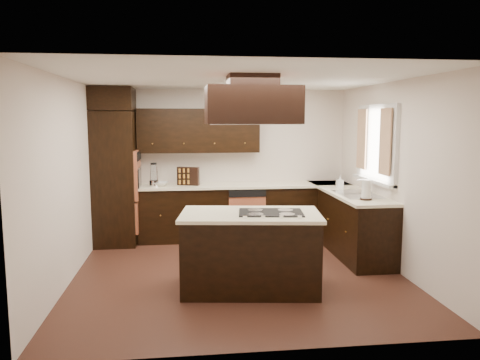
% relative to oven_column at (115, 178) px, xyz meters
% --- Properties ---
extents(floor, '(4.20, 4.20, 0.02)m').
position_rel_oven_column_xyz_m(floor, '(1.78, -1.71, -1.07)').
color(floor, '#562F21').
rests_on(floor, ground).
extents(ceiling, '(4.20, 4.20, 0.02)m').
position_rel_oven_column_xyz_m(ceiling, '(1.78, -1.71, 1.45)').
color(ceiling, white).
rests_on(ceiling, ground).
extents(wall_back, '(4.20, 0.02, 2.50)m').
position_rel_oven_column_xyz_m(wall_back, '(1.78, 0.40, 0.19)').
color(wall_back, beige).
rests_on(wall_back, ground).
extents(wall_front, '(4.20, 0.02, 2.50)m').
position_rel_oven_column_xyz_m(wall_front, '(1.78, -3.81, 0.19)').
color(wall_front, beige).
rests_on(wall_front, ground).
extents(wall_left, '(0.02, 4.20, 2.50)m').
position_rel_oven_column_xyz_m(wall_left, '(-0.33, -1.71, 0.19)').
color(wall_left, beige).
rests_on(wall_left, ground).
extents(wall_right, '(0.02, 4.20, 2.50)m').
position_rel_oven_column_xyz_m(wall_right, '(3.88, -1.71, 0.19)').
color(wall_right, beige).
rests_on(wall_right, ground).
extents(oven_column, '(0.65, 0.75, 2.12)m').
position_rel_oven_column_xyz_m(oven_column, '(0.00, 0.00, 0.00)').
color(oven_column, black).
rests_on(oven_column, floor).
extents(wall_oven_face, '(0.05, 0.62, 0.78)m').
position_rel_oven_column_xyz_m(wall_oven_face, '(0.35, 0.00, 0.06)').
color(wall_oven_face, '#BE613E').
rests_on(wall_oven_face, oven_column).
extents(base_cabinets_back, '(2.93, 0.60, 0.88)m').
position_rel_oven_column_xyz_m(base_cabinets_back, '(1.81, 0.09, -0.62)').
color(base_cabinets_back, black).
rests_on(base_cabinets_back, floor).
extents(base_cabinets_right, '(0.60, 2.40, 0.88)m').
position_rel_oven_column_xyz_m(base_cabinets_right, '(3.58, -0.80, -0.62)').
color(base_cabinets_right, black).
rests_on(base_cabinets_right, floor).
extents(countertop_back, '(2.93, 0.63, 0.04)m').
position_rel_oven_column_xyz_m(countertop_back, '(1.81, 0.08, -0.16)').
color(countertop_back, '#F9EFC8').
rests_on(countertop_back, base_cabinets_back).
extents(countertop_right, '(0.63, 2.40, 0.04)m').
position_rel_oven_column_xyz_m(countertop_right, '(3.56, -0.80, -0.16)').
color(countertop_right, '#F9EFC8').
rests_on(countertop_right, base_cabinets_right).
extents(upper_cabinets, '(2.00, 0.34, 0.72)m').
position_rel_oven_column_xyz_m(upper_cabinets, '(1.34, 0.23, 0.75)').
color(upper_cabinets, black).
rests_on(upper_cabinets, wall_back).
extents(dishwasher_front, '(0.60, 0.05, 0.72)m').
position_rel_oven_column_xyz_m(dishwasher_front, '(2.10, -0.20, -0.66)').
color(dishwasher_front, '#BE613E').
rests_on(dishwasher_front, floor).
extents(window_frame, '(0.06, 1.32, 1.12)m').
position_rel_oven_column_xyz_m(window_frame, '(3.85, -1.16, 0.59)').
color(window_frame, silver).
rests_on(window_frame, wall_right).
extents(window_pane, '(0.00, 1.20, 1.00)m').
position_rel_oven_column_xyz_m(window_pane, '(3.87, -1.16, 0.59)').
color(window_pane, white).
rests_on(window_pane, wall_right).
extents(curtain_left, '(0.02, 0.34, 0.90)m').
position_rel_oven_column_xyz_m(curtain_left, '(3.79, -1.57, 0.64)').
color(curtain_left, beige).
rests_on(curtain_left, wall_right).
extents(curtain_right, '(0.02, 0.34, 0.90)m').
position_rel_oven_column_xyz_m(curtain_right, '(3.79, -0.74, 0.64)').
color(curtain_right, beige).
rests_on(curtain_right, wall_right).
extents(sink_rim, '(0.52, 0.84, 0.01)m').
position_rel_oven_column_xyz_m(sink_rim, '(3.58, -1.16, -0.14)').
color(sink_rim, silver).
rests_on(sink_rim, countertop_right).
extents(island, '(1.66, 1.04, 0.88)m').
position_rel_oven_column_xyz_m(island, '(1.85, -2.30, -0.62)').
color(island, black).
rests_on(island, floor).
extents(island_top, '(1.72, 1.11, 0.04)m').
position_rel_oven_column_xyz_m(island_top, '(1.85, -2.30, -0.16)').
color(island_top, '#F9EFC8').
rests_on(island_top, island).
extents(cooktop, '(0.79, 0.58, 0.01)m').
position_rel_oven_column_xyz_m(cooktop, '(2.09, -2.33, -0.13)').
color(cooktop, black).
rests_on(cooktop, island_top).
extents(range_hood, '(1.05, 0.72, 0.42)m').
position_rel_oven_column_xyz_m(range_hood, '(1.88, -2.25, 1.10)').
color(range_hood, black).
rests_on(range_hood, ceiling).
extents(hood_duct, '(0.55, 0.50, 0.13)m').
position_rel_oven_column_xyz_m(hood_duct, '(1.88, -2.25, 1.38)').
color(hood_duct, black).
rests_on(hood_duct, ceiling).
extents(blender_base, '(0.15, 0.15, 0.10)m').
position_rel_oven_column_xyz_m(blender_base, '(0.61, 0.00, -0.09)').
color(blender_base, silver).
rests_on(blender_base, countertop_back).
extents(blender_pitcher, '(0.13, 0.13, 0.26)m').
position_rel_oven_column_xyz_m(blender_pitcher, '(0.61, 0.00, 0.09)').
color(blender_pitcher, silver).
rests_on(blender_pitcher, blender_base).
extents(spice_rack, '(0.37, 0.21, 0.30)m').
position_rel_oven_column_xyz_m(spice_rack, '(1.16, 0.08, 0.01)').
color(spice_rack, black).
rests_on(spice_rack, countertop_back).
extents(mixing_bowl, '(0.31, 0.31, 0.07)m').
position_rel_oven_column_xyz_m(mixing_bowl, '(0.69, 0.03, -0.11)').
color(mixing_bowl, silver).
rests_on(mixing_bowl, countertop_back).
extents(soap_bottle, '(0.10, 0.11, 0.21)m').
position_rel_oven_column_xyz_m(soap_bottle, '(3.51, -0.58, -0.04)').
color(soap_bottle, silver).
rests_on(soap_bottle, countertop_right).
extents(paper_towel, '(0.14, 0.14, 0.27)m').
position_rel_oven_column_xyz_m(paper_towel, '(3.53, -1.62, -0.00)').
color(paper_towel, silver).
rests_on(paper_towel, countertop_right).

